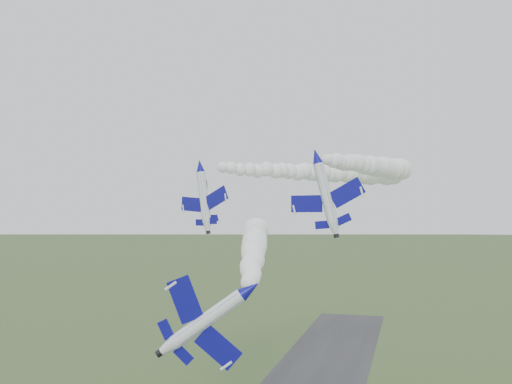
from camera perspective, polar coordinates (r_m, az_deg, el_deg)
jet_lead at (r=58.65m, az=-0.55°, el=-9.67°), size 6.49×12.48×8.60m
smoke_trail_jet_lead at (r=100.94m, az=-0.17°, el=-5.33°), size 27.64×77.83×5.45m
jet_pair_left at (r=90.54m, az=-5.67°, el=2.64°), size 9.79×11.38×3.25m
smoke_trail_jet_pair_left at (r=121.20m, az=6.99°, el=1.92°), size 32.42×66.96×4.70m
jet_pair_right at (r=84.54m, az=6.02°, el=3.61°), size 11.10×13.54×4.07m
smoke_trail_jet_pair_right at (r=122.03m, az=11.64°, el=2.54°), size 15.88×71.07×5.44m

